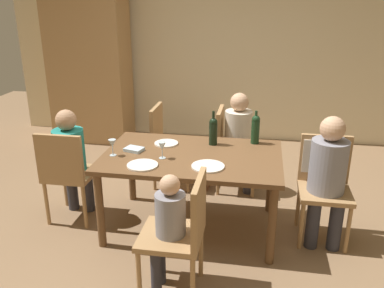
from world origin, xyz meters
name	(u,v)px	position (x,y,z in m)	size (l,w,h in m)	color
ground_plane	(192,226)	(0.00, 0.00, 0.00)	(10.00, 10.00, 0.00)	#846647
rear_room_partition	(224,48)	(0.00, 2.71, 1.35)	(6.40, 0.12, 2.70)	beige
armoire_cabinet	(90,66)	(-1.89, 2.26, 1.10)	(1.18, 0.62, 2.18)	#A87F51
dining_table	(192,163)	(0.00, 0.00, 0.65)	(1.58, 1.02, 0.74)	brown
chair_right_end	(325,173)	(1.17, 0.12, 0.59)	(0.44, 0.46, 0.92)	#A87F51
chair_left_end	(67,170)	(-1.17, -0.09, 0.53)	(0.44, 0.44, 0.92)	#A87F51
chair_far_right	(230,144)	(0.27, 0.89, 0.53)	(0.44, 0.44, 0.92)	#A87F51
chair_near	(183,228)	(0.09, -0.89, 0.53)	(0.44, 0.44, 0.92)	#A87F51
chair_far_left	(167,140)	(-0.44, 0.89, 0.53)	(0.44, 0.44, 0.92)	#A87F51
person_woman_host	(328,173)	(1.17, -0.03, 0.66)	(0.31, 0.36, 1.15)	#33333D
person_man_bearded	(71,156)	(-1.17, 0.03, 0.64)	(0.29, 0.33, 1.09)	#33333D
person_man_guest	(240,135)	(0.38, 0.89, 0.64)	(0.34, 0.29, 1.11)	#33333D
person_child_small	(167,223)	(-0.02, -0.89, 0.56)	(0.25, 0.22, 0.94)	#33333D
wine_bottle_tall_green	(255,128)	(0.54, 0.39, 0.88)	(0.08, 0.08, 0.32)	#19381E
wine_bottle_dark_red	(213,130)	(0.15, 0.29, 0.88)	(0.08, 0.08, 0.33)	black
wine_glass_near_left	(162,147)	(-0.24, -0.13, 0.84)	(0.07, 0.07, 0.15)	silver
wine_glass_centre	(112,144)	(-0.69, -0.14, 0.84)	(0.07, 0.07, 0.15)	silver
dinner_plate_host	(166,143)	(-0.29, 0.23, 0.74)	(0.23, 0.23, 0.01)	white
dinner_plate_guest_left	(143,165)	(-0.36, -0.32, 0.74)	(0.26, 0.26, 0.01)	white
dinner_plate_guest_right	(208,166)	(0.18, -0.25, 0.74)	(0.27, 0.27, 0.01)	white
folded_napkin	(134,149)	(-0.54, 0.00, 0.75)	(0.16, 0.12, 0.03)	#ADC6D6
handbag	(205,177)	(-0.01, 0.89, 0.11)	(0.28, 0.12, 0.22)	brown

